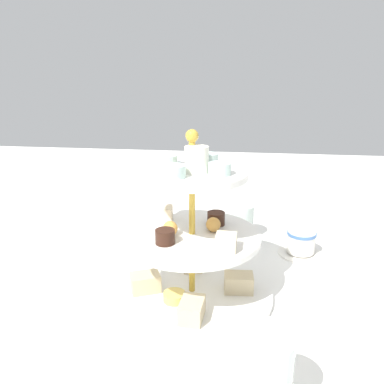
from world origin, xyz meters
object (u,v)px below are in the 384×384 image
at_px(tiered_serving_stand, 192,248).
at_px(water_glass_short_left, 240,222).
at_px(teacup_with_saucer, 301,243).
at_px(water_glass_tall_right, 260,380).

xyz_separation_m(tiered_serving_stand, water_glass_short_left, (-0.25, 0.08, -0.05)).
xyz_separation_m(tiered_serving_stand, teacup_with_saucer, (-0.18, 0.20, -0.06)).
relative_size(water_glass_tall_right, water_glass_short_left, 1.42).
relative_size(tiered_serving_stand, water_glass_short_left, 3.55).
xyz_separation_m(water_glass_tall_right, teacup_with_saucer, (-0.42, 0.10, -0.03)).
relative_size(tiered_serving_stand, teacup_with_saucer, 3.15).
distance_m(water_glass_tall_right, teacup_with_saucer, 0.44).
bearing_deg(water_glass_short_left, teacup_with_saucer, 62.64).
bearing_deg(water_glass_tall_right, tiered_serving_stand, -156.69).
bearing_deg(teacup_with_saucer, water_glass_short_left, -117.36).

